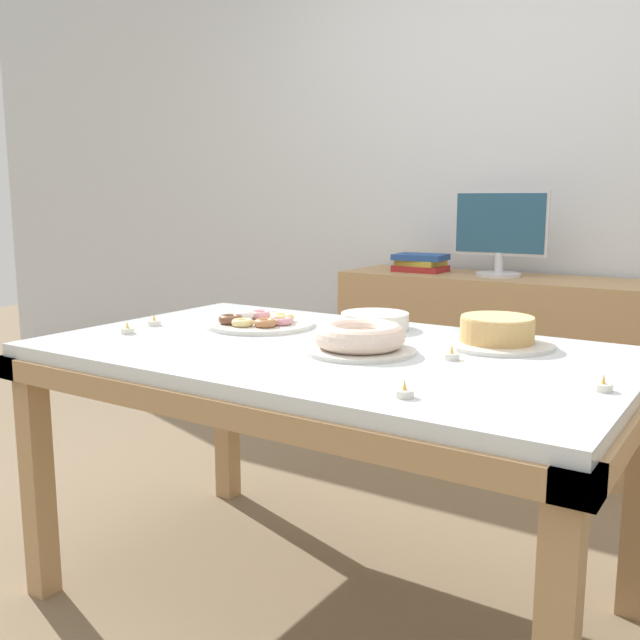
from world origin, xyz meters
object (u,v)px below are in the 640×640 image
cake_chocolate_round (497,333)px  plate_stack (375,321)px  pastry_platter (260,322)px  cake_golden_bundt (360,339)px  tealight_near_front (128,330)px  computer_monitor (500,234)px  book_stack (421,263)px  tealight_right_edge (404,393)px  tealight_centre (154,322)px  tealight_left_edge (603,386)px  tealight_near_cakes (452,356)px

cake_chocolate_round → plate_stack: cake_chocolate_round is taller
cake_chocolate_round → pastry_platter: (-0.73, -0.11, -0.02)m
cake_golden_bundt → tealight_near_front: bearing=-167.7°
computer_monitor → book_stack: computer_monitor is taller
book_stack → plate_stack: 1.25m
computer_monitor → tealight_right_edge: bearing=-76.4°
pastry_platter → book_stack: bearing=93.3°
book_stack → cake_chocolate_round: size_ratio=0.81×
tealight_centre → tealight_left_edge: (1.36, -0.04, 0.00)m
cake_chocolate_round → book_stack: bearing=123.3°
computer_monitor → tealight_centre: computer_monitor is taller
plate_stack → cake_golden_bundt: bearing=-67.9°
plate_stack → tealight_right_edge: bearing=-56.8°
cake_golden_bundt → pastry_platter: cake_golden_bundt is taller
computer_monitor → tealight_near_cakes: computer_monitor is taller
tealight_left_edge → tealight_near_cakes: (-0.38, 0.10, 0.00)m
pastry_platter → tealight_centre: size_ratio=8.57×
computer_monitor → cake_golden_bundt: computer_monitor is taller
cake_golden_bundt → tealight_right_edge: cake_golden_bundt is taller
plate_stack → tealight_near_front: 0.75m
cake_chocolate_round → tealight_right_edge: 0.60m
computer_monitor → pastry_platter: (-0.30, -1.34, -0.23)m
pastry_platter → tealight_near_front: size_ratio=8.57×
pastry_platter → tealight_near_front: 0.40m
tealight_centre → book_stack: bearing=82.1°
cake_chocolate_round → cake_golden_bundt: 0.39m
tealight_centre → tealight_right_edge: bearing=-16.7°
pastry_platter → plate_stack: 0.36m
plate_stack → tealight_centre: plate_stack is taller
book_stack → tealight_near_cakes: book_stack is taller
tealight_left_edge → cake_chocolate_round: bearing=136.5°
tealight_centre → tealight_near_cakes: same height
book_stack → tealight_left_edge: (1.15, -1.55, -0.09)m
cake_golden_bundt → book_stack: bearing=109.5°
cake_golden_bundt → plate_stack: bearing=112.1°
cake_chocolate_round → tealight_near_cakes: size_ratio=7.71×
tealight_left_edge → tealight_near_cakes: bearing=165.1°
tealight_right_edge → tealight_near_front: bearing=170.4°
tealight_centre → tealight_near_front: (0.03, -0.14, 0.00)m
book_stack → plate_stack: book_stack is taller
tealight_right_edge → tealight_near_front: 1.02m
cake_chocolate_round → tealight_centre: cake_chocolate_round is taller
plate_stack → tealight_centre: (-0.61, -0.33, -0.01)m
plate_stack → tealight_centre: 0.70m
cake_chocolate_round → pastry_platter: cake_chocolate_round is taller
cake_chocolate_round → plate_stack: bearing=173.4°
book_stack → tealight_centre: bearing=-97.9°
pastry_platter → tealight_right_edge: bearing=-32.9°
computer_monitor → tealight_near_front: 1.76m
tealight_near_cakes → tealight_near_front: bearing=-167.9°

